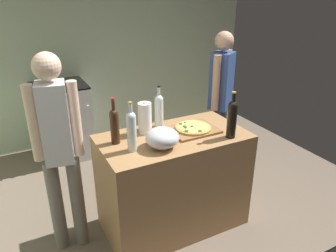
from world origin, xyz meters
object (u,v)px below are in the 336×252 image
at_px(stove, 63,121).
at_px(person_in_red, 220,97).
at_px(pizza, 193,128).
at_px(wine_bottle_dark, 131,130).
at_px(mixing_bowl, 162,138).
at_px(wine_bottle_green, 232,118).
at_px(paper_towel_roll, 145,118).
at_px(person_in_stripes, 58,146).
at_px(wine_bottle_clear, 115,125).
at_px(wine_bottle_amber, 159,110).

height_order(stove, person_in_red, person_in_red).
xyz_separation_m(pizza, wine_bottle_dark, (-0.59, -0.09, 0.14)).
bearing_deg(mixing_bowl, wine_bottle_green, -9.29).
xyz_separation_m(wine_bottle_dark, stove, (-0.20, 1.90, -0.59)).
relative_size(wine_bottle_green, wine_bottle_dark, 1.01).
distance_m(paper_towel_roll, person_in_stripes, 0.72).
distance_m(mixing_bowl, person_in_stripes, 0.78).
bearing_deg(wine_bottle_clear, person_in_red, 18.88).
bearing_deg(mixing_bowl, stove, 102.28).
height_order(wine_bottle_amber, person_in_stripes, person_in_stripes).
height_order(wine_bottle_clear, wine_bottle_dark, wine_bottle_dark).
height_order(mixing_bowl, person_in_stripes, person_in_stripes).
xyz_separation_m(pizza, wine_bottle_amber, (-0.22, 0.21, 0.13)).
relative_size(stove, person_in_red, 0.60).
distance_m(pizza, stove, 2.02).
bearing_deg(person_in_red, person_in_stripes, -167.39).
height_order(pizza, wine_bottle_amber, wine_bottle_amber).
distance_m(wine_bottle_dark, person_in_stripes, 0.56).
height_order(paper_towel_roll, wine_bottle_clear, wine_bottle_clear).
xyz_separation_m(pizza, person_in_stripes, (-1.09, 0.15, 0.01)).
distance_m(pizza, wine_bottle_clear, 0.68).
bearing_deg(wine_bottle_dark, stove, 96.10).
relative_size(mixing_bowl, stove, 0.27).
relative_size(mixing_bowl, person_in_red, 0.16).
bearing_deg(mixing_bowl, pizza, 22.35).
bearing_deg(person_in_red, paper_towel_roll, -159.95).
height_order(mixing_bowl, wine_bottle_dark, wine_bottle_dark).
bearing_deg(person_in_stripes, pizza, -7.74).
xyz_separation_m(mixing_bowl, wine_bottle_amber, (0.15, 0.36, 0.08)).
bearing_deg(pizza, wine_bottle_dark, -170.99).
relative_size(wine_bottle_dark, person_in_red, 0.24).
bearing_deg(wine_bottle_clear, wine_bottle_dark, -68.53).
height_order(pizza, wine_bottle_clear, wine_bottle_clear).
relative_size(pizza, wine_bottle_amber, 0.81).
xyz_separation_m(pizza, wine_bottle_clear, (-0.66, 0.08, 0.13)).
bearing_deg(wine_bottle_clear, paper_towel_roll, 14.42).
relative_size(pizza, paper_towel_roll, 1.14).
height_order(paper_towel_roll, stove, paper_towel_roll).
bearing_deg(pizza, person_in_red, 38.75).
distance_m(paper_towel_roll, wine_bottle_dark, 0.33).
xyz_separation_m(wine_bottle_clear, person_in_stripes, (-0.42, 0.06, -0.11)).
bearing_deg(pizza, wine_bottle_green, -49.77).
bearing_deg(paper_towel_roll, pizza, -22.84).
bearing_deg(person_in_red, wine_bottle_dark, -153.36).
xyz_separation_m(wine_bottle_dark, person_in_red, (1.27, 0.64, -0.13)).
bearing_deg(paper_towel_roll, person_in_stripes, -179.14).
distance_m(mixing_bowl, wine_bottle_green, 0.59).
bearing_deg(wine_bottle_amber, pizza, -43.69).
xyz_separation_m(wine_bottle_green, wine_bottle_clear, (-0.87, 0.33, -0.02)).
distance_m(mixing_bowl, wine_bottle_amber, 0.40).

